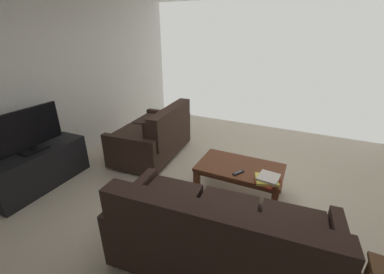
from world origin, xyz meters
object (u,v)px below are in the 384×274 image
Objects in this scene: tv_remote at (238,173)px; tv_stand at (39,168)px; sofa_main at (220,238)px; book_stack at (268,179)px; coffee_table at (240,171)px; loveseat_near at (155,136)px; flat_tv at (28,130)px.

tv_stand is at bearing 17.77° from tv_remote.
book_stack is (-0.22, -0.95, 0.08)m from sofa_main.
book_stack reaches higher than coffee_table.
book_stack is at bearing 172.48° from tv_remote.
loveseat_near is at bearing -18.90° from book_stack.
loveseat_near is at bearing -15.75° from coffee_table.
flat_tv reaches higher than tv_remote.
coffee_table is 2.69m from tv_stand.
sofa_main is at bearing 136.78° from loveseat_near.
tv_stand is 0.56m from flat_tv.
sofa_main is at bearing 97.08° from tv_remote.
book_stack is at bearing -165.10° from flat_tv.
flat_tv reaches higher than loveseat_near.
loveseat_near reaches higher than book_stack.
flat_tv is at bearing 17.77° from tv_remote.
coffee_table is 0.19m from tv_remote.
book_stack is (-2.87, -0.76, -0.37)m from flat_tv.
tv_stand is 1.48× the size of flat_tv.
tv_stand is at bearing -4.09° from sofa_main.
tv_stand is at bearing 14.89° from book_stack.
flat_tv is at bearing -4.09° from sofa_main.
coffee_table is at bearing -158.50° from tv_stand.
loveseat_near is 1.71m from tv_stand.
flat_tv reaches higher than sofa_main.
sofa_main is at bearing 175.91° from flat_tv.
loveseat_near is 1.72m from tv_remote.
book_stack is at bearing -165.11° from tv_stand.
coffee_table is at bearing -82.15° from tv_remote.
tv_remote is at bearing 158.80° from loveseat_near.
book_stack is (-1.94, 0.67, 0.09)m from loveseat_near.
flat_tv is at bearing 57.05° from loveseat_near.
sofa_main is 1.86× the size of coffee_table.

